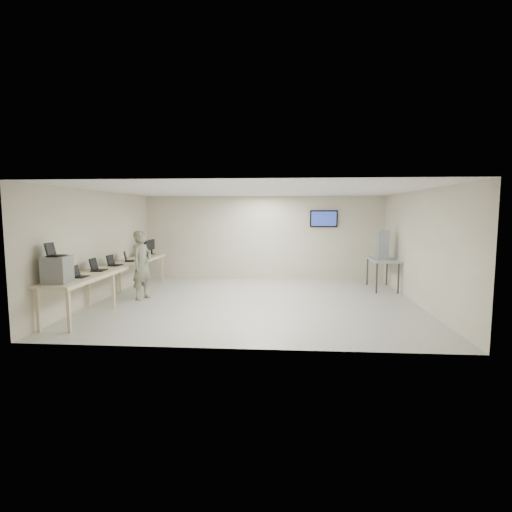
# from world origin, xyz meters

# --- Properties ---
(room) EXTENTS (8.01, 7.01, 2.81)m
(room) POSITION_xyz_m (0.03, 0.06, 1.41)
(room) COLOR beige
(room) RESTS_ON ground
(workbench) EXTENTS (0.76, 6.00, 0.90)m
(workbench) POSITION_xyz_m (-3.59, 0.00, 0.83)
(workbench) COLOR beige
(workbench) RESTS_ON ground
(equipment_box) EXTENTS (0.49, 0.54, 0.52)m
(equipment_box) POSITION_xyz_m (-3.65, -2.56, 1.16)
(equipment_box) COLOR gray
(equipment_box) RESTS_ON workbench
(laptop_on_box) EXTENTS (0.28, 0.34, 0.26)m
(laptop_on_box) POSITION_xyz_m (-3.70, -2.56, 1.49)
(laptop_on_box) COLOR black
(laptop_on_box) RESTS_ON equipment_box
(laptop_0) EXTENTS (0.27, 0.32, 0.25)m
(laptop_0) POSITION_xyz_m (-3.60, -1.89, 0.97)
(laptop_0) COLOR black
(laptop_0) RESTS_ON workbench
(laptop_1) EXTENTS (0.32, 0.39, 0.29)m
(laptop_1) POSITION_xyz_m (-3.65, -0.96, 0.98)
(laptop_1) COLOR black
(laptop_1) RESTS_ON workbench
(laptop_2) EXTENTS (0.32, 0.38, 0.28)m
(laptop_2) POSITION_xyz_m (-3.65, -0.06, 0.97)
(laptop_2) COLOR black
(laptop_2) RESTS_ON workbench
(laptop_3) EXTENTS (0.38, 0.41, 0.27)m
(laptop_3) POSITION_xyz_m (-3.64, 0.87, 0.97)
(laptop_3) COLOR black
(laptop_3) RESTS_ON workbench
(laptop_4) EXTENTS (0.29, 0.34, 0.25)m
(laptop_4) POSITION_xyz_m (-3.62, 2.00, 0.97)
(laptop_4) COLOR black
(laptop_4) RESTS_ON workbench
(monitor_near) EXTENTS (0.21, 0.48, 0.47)m
(monitor_near) POSITION_xyz_m (-3.60, 2.34, 1.18)
(monitor_near) COLOR black
(monitor_near) RESTS_ON workbench
(monitor_far) EXTENTS (0.21, 0.48, 0.48)m
(monitor_far) POSITION_xyz_m (-3.60, 2.75, 1.19)
(monitor_far) COLOR black
(monitor_far) RESTS_ON workbench
(soldier) EXTENTS (0.62, 0.76, 1.79)m
(soldier) POSITION_xyz_m (-2.97, 0.14, 0.89)
(soldier) COLOR #61664C
(soldier) RESTS_ON ground
(side_table) EXTENTS (0.69, 1.49, 0.89)m
(side_table) POSITION_xyz_m (3.60, 1.99, 0.82)
(side_table) COLOR #8E99A1
(side_table) RESTS_ON ground
(storage_bins) EXTENTS (0.32, 0.36, 0.85)m
(storage_bins) POSITION_xyz_m (3.58, 1.99, 1.32)
(storage_bins) COLOR #97A5AF
(storage_bins) RESTS_ON side_table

